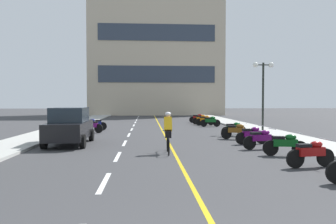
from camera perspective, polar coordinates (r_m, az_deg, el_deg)
ground_plane at (r=23.69m, az=-1.63°, el=-3.24°), size 140.00×140.00×0.00m
curb_left at (r=27.39m, az=-17.11°, el=-2.50°), size 2.40×72.00×0.12m
curb_right at (r=27.86m, az=13.12°, el=-2.39°), size 2.40×72.00×0.12m
lane_dash_1 at (r=8.91m, az=-11.10°, el=-11.99°), size 0.14×2.20×0.01m
lane_dash_2 at (r=12.80m, az=-8.80°, el=-7.70°), size 0.14×2.20×0.01m
lane_dash_3 at (r=16.75m, az=-7.60°, el=-5.41°), size 0.14×2.20×0.01m
lane_dash_4 at (r=20.72m, az=-6.86°, el=-3.99°), size 0.14×2.20×0.01m
lane_dash_5 at (r=24.69m, az=-6.36°, el=-3.03°), size 0.14×2.20×0.01m
lane_dash_6 at (r=28.68m, az=-6.00°, el=-2.34°), size 0.14×2.20×0.01m
lane_dash_7 at (r=32.66m, az=-5.73°, el=-1.81°), size 0.14×2.20×0.01m
lane_dash_8 at (r=36.65m, az=-5.52°, el=-1.40°), size 0.14×2.20×0.01m
lane_dash_9 at (r=40.65m, az=-5.35°, el=-1.07°), size 0.14×2.20×0.01m
lane_dash_10 at (r=44.64m, az=-5.21°, el=-0.80°), size 0.14×2.20×0.01m
lane_dash_11 at (r=48.64m, az=-5.09°, el=-0.58°), size 0.14×2.20×0.01m
centre_line_yellow at (r=26.69m, az=-1.33°, el=-2.65°), size 0.12×66.00×0.01m
office_building at (r=52.10m, az=-2.08°, el=10.71°), size 20.23×7.92×20.15m
street_lamp_mid at (r=23.52m, az=16.31°, el=5.40°), size 1.46×0.36×4.69m
parked_car_near at (r=16.70m, az=-16.82°, el=-2.35°), size 2.02×4.25×1.82m
motorcycle_2 at (r=11.51m, az=23.74°, el=-6.56°), size 1.70×0.60×0.92m
motorcycle_3 at (r=13.51m, az=19.87°, el=-5.27°), size 1.69×0.63×0.92m
motorcycle_4 at (r=15.05m, az=15.99°, el=-4.50°), size 1.69×0.60×0.92m
motorcycle_5 at (r=16.69m, az=14.45°, el=-3.86°), size 1.69×0.62×0.92m
motorcycle_6 at (r=18.58m, az=11.91°, el=-3.25°), size 1.65×0.76×0.92m
motorcycle_7 at (r=20.05m, az=11.50°, el=-2.87°), size 1.66×0.73×0.92m
motorcycle_8 at (r=22.53m, az=-13.34°, el=-2.36°), size 1.65×0.75×0.92m
motorcycle_9 at (r=24.18m, az=-12.70°, el=-2.06°), size 1.69×0.62×0.92m
motorcycle_10 at (r=27.30m, az=7.44°, el=-1.57°), size 1.70×0.60×0.92m
motorcycle_11 at (r=28.74m, az=6.50°, el=-1.39°), size 1.70×0.60×0.92m
motorcycle_12 at (r=30.20m, az=5.80°, el=-1.23°), size 1.67×0.70×0.92m
motorcycle_13 at (r=32.12m, az=5.26°, el=-1.04°), size 1.70×0.60×0.92m
cyclist_rider at (r=13.37m, az=0.00°, el=-3.44°), size 0.42×1.77×1.71m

